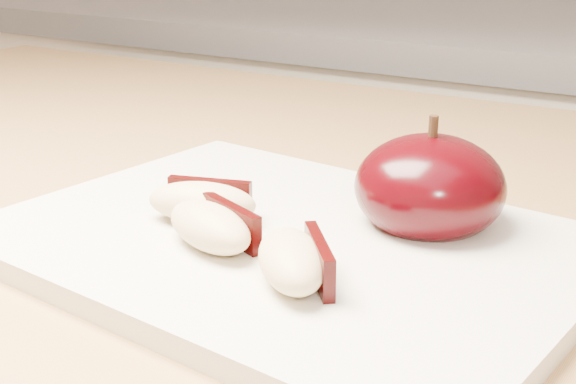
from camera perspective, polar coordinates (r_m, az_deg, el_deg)
The scene contains 5 objects.
cutting_board at distance 0.45m, azimuth 0.00°, elevation -3.75°, with size 0.33×0.24×0.01m, color silver.
apple_half at distance 0.47m, azimuth 10.04°, elevation 0.34°, with size 0.11×0.11×0.07m.
apple_wedge_a at distance 0.47m, azimuth -6.07°, elevation -0.69°, with size 0.07×0.05×0.02m.
apple_wedge_b at distance 0.43m, azimuth -5.41°, elevation -2.44°, with size 0.07×0.05×0.02m.
apple_wedge_c at distance 0.39m, azimuth 0.48°, elevation -4.87°, with size 0.07×0.07×0.02m.
Camera 1 is at (0.13, 0.02, 1.08)m, focal length 50.00 mm.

